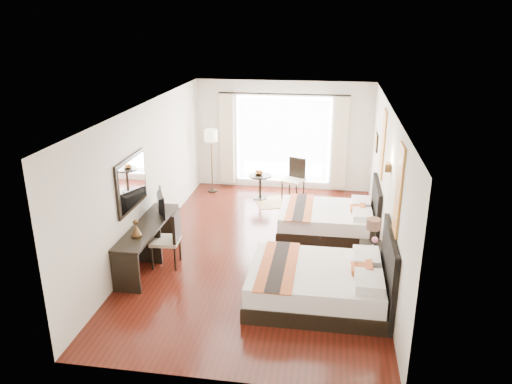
# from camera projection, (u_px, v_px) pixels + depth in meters

# --- Properties ---
(floor) EXTENTS (4.50, 7.50, 0.01)m
(floor) POSITION_uv_depth(u_px,v_px,m) (262.00, 250.00, 9.78)
(floor) COLOR #39120A
(floor) RESTS_ON ground
(ceiling) EXTENTS (4.50, 7.50, 0.02)m
(ceiling) POSITION_uv_depth(u_px,v_px,m) (263.00, 108.00, 8.84)
(ceiling) COLOR white
(ceiling) RESTS_ON wall_headboard
(wall_headboard) EXTENTS (0.01, 7.50, 2.80)m
(wall_headboard) POSITION_uv_depth(u_px,v_px,m) (386.00, 188.00, 8.98)
(wall_headboard) COLOR silver
(wall_headboard) RESTS_ON floor
(wall_desk) EXTENTS (0.01, 7.50, 2.80)m
(wall_desk) POSITION_uv_depth(u_px,v_px,m) (148.00, 176.00, 9.63)
(wall_desk) COLOR silver
(wall_desk) RESTS_ON floor
(wall_window) EXTENTS (4.50, 0.01, 2.80)m
(wall_window) POSITION_uv_depth(u_px,v_px,m) (283.00, 136.00, 12.79)
(wall_window) COLOR silver
(wall_window) RESTS_ON floor
(wall_entry) EXTENTS (4.50, 0.01, 2.80)m
(wall_entry) POSITION_uv_depth(u_px,v_px,m) (218.00, 283.00, 5.82)
(wall_entry) COLOR silver
(wall_entry) RESTS_ON floor
(window_glass) EXTENTS (2.40, 0.02, 2.20)m
(window_glass) POSITION_uv_depth(u_px,v_px,m) (283.00, 140.00, 12.81)
(window_glass) COLOR white
(window_glass) RESTS_ON wall_window
(sheer_curtain) EXTENTS (2.30, 0.02, 2.10)m
(sheer_curtain) POSITION_uv_depth(u_px,v_px,m) (283.00, 140.00, 12.75)
(sheer_curtain) COLOR white
(sheer_curtain) RESTS_ON wall_window
(drape_left) EXTENTS (0.35, 0.14, 2.35)m
(drape_left) POSITION_uv_depth(u_px,v_px,m) (227.00, 139.00, 12.93)
(drape_left) COLOR beige
(drape_left) RESTS_ON floor
(drape_right) EXTENTS (0.35, 0.14, 2.35)m
(drape_right) POSITION_uv_depth(u_px,v_px,m) (340.00, 144.00, 12.51)
(drape_right) COLOR beige
(drape_right) RESTS_ON floor
(art_panel_near) EXTENTS (0.03, 0.50, 1.35)m
(art_panel_near) POSITION_uv_depth(u_px,v_px,m) (399.00, 190.00, 7.22)
(art_panel_near) COLOR maroon
(art_panel_near) RESTS_ON wall_headboard
(art_panel_far) EXTENTS (0.03, 0.50, 1.35)m
(art_panel_far) POSITION_uv_depth(u_px,v_px,m) (383.00, 144.00, 9.75)
(art_panel_far) COLOR maroon
(art_panel_far) RESTS_ON wall_headboard
(wall_sconce) EXTENTS (0.10, 0.14, 0.14)m
(wall_sconce) POSITION_uv_depth(u_px,v_px,m) (388.00, 167.00, 8.39)
(wall_sconce) COLOR #49311A
(wall_sconce) RESTS_ON wall_headboard
(mirror_frame) EXTENTS (0.04, 1.25, 0.95)m
(mirror_frame) POSITION_uv_depth(u_px,v_px,m) (131.00, 183.00, 8.78)
(mirror_frame) COLOR black
(mirror_frame) RESTS_ON wall_desk
(mirror_glass) EXTENTS (0.01, 1.12, 0.82)m
(mirror_glass) POSITION_uv_depth(u_px,v_px,m) (133.00, 183.00, 8.78)
(mirror_glass) COLOR white
(mirror_glass) RESTS_ON mirror_frame
(bed_near) EXTENTS (2.22, 1.73, 1.25)m
(bed_near) POSITION_uv_depth(u_px,v_px,m) (322.00, 283.00, 7.92)
(bed_near) COLOR black
(bed_near) RESTS_ON floor
(bed_far) EXTENTS (2.02, 1.57, 1.13)m
(bed_far) POSITION_uv_depth(u_px,v_px,m) (330.00, 219.00, 10.45)
(bed_far) COLOR black
(bed_far) RESTS_ON floor
(nightstand) EXTENTS (0.39, 0.48, 0.46)m
(nightstand) POSITION_uv_depth(u_px,v_px,m) (370.00, 257.00, 8.99)
(nightstand) COLOR black
(nightstand) RESTS_ON floor
(table_lamp) EXTENTS (0.26, 0.26, 0.41)m
(table_lamp) POSITION_uv_depth(u_px,v_px,m) (373.00, 226.00, 8.93)
(table_lamp) COLOR black
(table_lamp) RESTS_ON nightstand
(vase) EXTENTS (0.16, 0.16, 0.14)m
(vase) POSITION_uv_depth(u_px,v_px,m) (375.00, 244.00, 8.69)
(vase) COLOR black
(vase) RESTS_ON nightstand
(console_desk) EXTENTS (0.50, 2.20, 0.76)m
(console_desk) POSITION_uv_depth(u_px,v_px,m) (149.00, 244.00, 9.15)
(console_desk) COLOR black
(console_desk) RESTS_ON floor
(television) EXTENTS (0.40, 0.73, 0.44)m
(television) POSITION_uv_depth(u_px,v_px,m) (158.00, 203.00, 9.46)
(television) COLOR black
(television) RESTS_ON console_desk
(bronze_figurine) EXTENTS (0.23, 0.23, 0.28)m
(bronze_figurine) POSITION_uv_depth(u_px,v_px,m) (136.00, 229.00, 8.50)
(bronze_figurine) COLOR #49311A
(bronze_figurine) RESTS_ON console_desk
(desk_chair) EXTENTS (0.53, 0.53, 1.06)m
(desk_chair) POSITION_uv_depth(u_px,v_px,m) (167.00, 249.00, 9.07)
(desk_chair) COLOR beige
(desk_chair) RESTS_ON floor
(floor_lamp) EXTENTS (0.33, 0.33, 1.63)m
(floor_lamp) POSITION_uv_depth(u_px,v_px,m) (211.00, 140.00, 12.49)
(floor_lamp) COLOR black
(floor_lamp) RESTS_ON floor
(side_table) EXTENTS (0.54, 0.54, 0.62)m
(side_table) POSITION_uv_depth(u_px,v_px,m) (260.00, 187.00, 12.34)
(side_table) COLOR black
(side_table) RESTS_ON floor
(fruit_bowl) EXTENTS (0.25, 0.25, 0.06)m
(fruit_bowl) POSITION_uv_depth(u_px,v_px,m) (259.00, 174.00, 12.25)
(fruit_bowl) COLOR #4A361A
(fruit_bowl) RESTS_ON side_table
(window_chair) EXTENTS (0.61, 0.61, 1.01)m
(window_chair) POSITION_uv_depth(u_px,v_px,m) (293.00, 187.00, 12.38)
(window_chair) COLOR beige
(window_chair) RESTS_ON floor
(jute_rug) EXTENTS (1.44, 1.20, 0.01)m
(jute_rug) POSITION_uv_depth(u_px,v_px,m) (281.00, 202.00, 12.23)
(jute_rug) COLOR tan
(jute_rug) RESTS_ON floor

